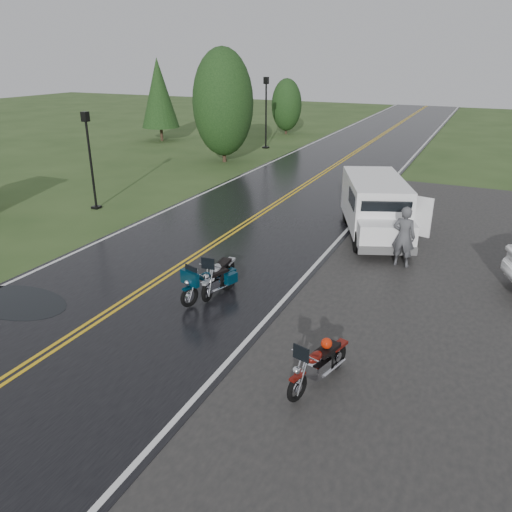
{
  "coord_description": "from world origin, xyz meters",
  "views": [
    {
      "loc": [
        8.17,
        -9.54,
        6.16
      ],
      "look_at": [
        2.8,
        2.0,
        1.0
      ],
      "focal_mm": 35.0,
      "sensor_mm": 36.0,
      "label": 1
    }
  ],
  "objects_px": {
    "van_white": "(359,223)",
    "person_at_van": "(404,238)",
    "motorcycle_teal": "(189,289)",
    "motorcycle_silver": "(207,283)",
    "motorcycle_red": "(297,378)",
    "lamp_post_near_left": "(91,161)",
    "lamp_post_far_left": "(266,113)"
  },
  "relations": [
    {
      "from": "lamp_post_far_left",
      "to": "lamp_post_near_left",
      "type": "bearing_deg",
      "value": -92.03
    },
    {
      "from": "lamp_post_far_left",
      "to": "motorcycle_teal",
      "type": "bearing_deg",
      "value": -70.78
    },
    {
      "from": "motorcycle_teal",
      "to": "lamp_post_near_left",
      "type": "height_order",
      "value": "lamp_post_near_left"
    },
    {
      "from": "lamp_post_far_left",
      "to": "motorcycle_red",
      "type": "bearing_deg",
      "value": -64.87
    },
    {
      "from": "motorcycle_teal",
      "to": "van_white",
      "type": "bearing_deg",
      "value": 79.73
    },
    {
      "from": "motorcycle_red",
      "to": "van_white",
      "type": "height_order",
      "value": "van_white"
    },
    {
      "from": "van_white",
      "to": "lamp_post_far_left",
      "type": "relative_size",
      "value": 1.1
    },
    {
      "from": "motorcycle_teal",
      "to": "motorcycle_silver",
      "type": "height_order",
      "value": "motorcycle_silver"
    },
    {
      "from": "van_white",
      "to": "lamp_post_near_left",
      "type": "distance_m",
      "value": 11.53
    },
    {
      "from": "lamp_post_near_left",
      "to": "lamp_post_far_left",
      "type": "xyz_separation_m",
      "value": [
        0.59,
        16.65,
        0.37
      ]
    },
    {
      "from": "van_white",
      "to": "motorcycle_red",
      "type": "bearing_deg",
      "value": -105.44
    },
    {
      "from": "motorcycle_silver",
      "to": "person_at_van",
      "type": "bearing_deg",
      "value": 43.12
    },
    {
      "from": "van_white",
      "to": "lamp_post_near_left",
      "type": "relative_size",
      "value": 1.3
    },
    {
      "from": "lamp_post_near_left",
      "to": "motorcycle_teal",
      "type": "bearing_deg",
      "value": -35.6
    },
    {
      "from": "van_white",
      "to": "person_at_van",
      "type": "distance_m",
      "value": 1.62
    },
    {
      "from": "van_white",
      "to": "lamp_post_far_left",
      "type": "xyz_separation_m",
      "value": [
        -10.89,
        17.01,
        1.36
      ]
    },
    {
      "from": "motorcycle_silver",
      "to": "lamp_post_far_left",
      "type": "distance_m",
      "value": 23.83
    },
    {
      "from": "van_white",
      "to": "person_at_van",
      "type": "relative_size",
      "value": 2.78
    },
    {
      "from": "van_white",
      "to": "lamp_post_far_left",
      "type": "height_order",
      "value": "lamp_post_far_left"
    },
    {
      "from": "motorcycle_silver",
      "to": "lamp_post_near_left",
      "type": "relative_size",
      "value": 0.5
    },
    {
      "from": "person_at_van",
      "to": "motorcycle_red",
      "type": "bearing_deg",
      "value": 89.15
    },
    {
      "from": "motorcycle_red",
      "to": "person_at_van",
      "type": "bearing_deg",
      "value": 100.99
    },
    {
      "from": "motorcycle_red",
      "to": "lamp_post_far_left",
      "type": "bearing_deg",
      "value": 130.79
    },
    {
      "from": "motorcycle_silver",
      "to": "van_white",
      "type": "height_order",
      "value": "van_white"
    },
    {
      "from": "motorcycle_teal",
      "to": "motorcycle_silver",
      "type": "relative_size",
      "value": 0.95
    },
    {
      "from": "motorcycle_teal",
      "to": "motorcycle_silver",
      "type": "xyz_separation_m",
      "value": [
        0.27,
        0.45,
        0.03
      ]
    },
    {
      "from": "motorcycle_teal",
      "to": "lamp_post_far_left",
      "type": "height_order",
      "value": "lamp_post_far_left"
    },
    {
      "from": "motorcycle_red",
      "to": "person_at_van",
      "type": "height_order",
      "value": "person_at_van"
    },
    {
      "from": "van_white",
      "to": "person_at_van",
      "type": "xyz_separation_m",
      "value": [
        1.52,
        -0.57,
        -0.09
      ]
    },
    {
      "from": "motorcycle_silver",
      "to": "lamp_post_far_left",
      "type": "bearing_deg",
      "value": 105.04
    },
    {
      "from": "motorcycle_red",
      "to": "person_at_van",
      "type": "relative_size",
      "value": 1.0
    },
    {
      "from": "motorcycle_red",
      "to": "person_at_van",
      "type": "xyz_separation_m",
      "value": [
        0.62,
        7.56,
        0.39
      ]
    }
  ]
}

